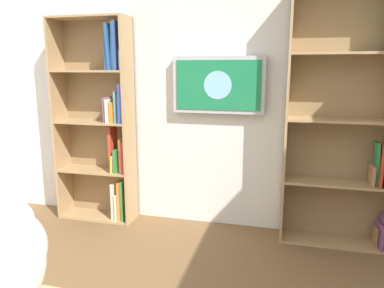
{
  "coord_description": "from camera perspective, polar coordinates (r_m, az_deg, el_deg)",
  "views": [
    {
      "loc": [
        -0.69,
        1.21,
        1.52
      ],
      "look_at": [
        -0.11,
        -1.02,
        1.04
      ],
      "focal_mm": 34.58,
      "sensor_mm": 36.0,
      "label": 1
    }
  ],
  "objects": [
    {
      "name": "wall_back",
      "position": [
        3.52,
        3.2,
        8.89
      ],
      "size": [
        4.52,
        0.06,
        2.7
      ],
      "primitive_type": "cube",
      "color": "silver",
      "rests_on": "ground"
    },
    {
      "name": "bookshelf_left",
      "position": [
        3.36,
        24.09,
        3.42
      ],
      "size": [
        0.95,
        0.28,
        2.18
      ],
      "color": "tan",
      "rests_on": "ground"
    },
    {
      "name": "bookshelf_right",
      "position": [
        3.75,
        -13.43,
        3.03
      ],
      "size": [
        0.78,
        0.28,
        1.99
      ],
      "color": "tan",
      "rests_on": "ground"
    },
    {
      "name": "wall_mounted_tv",
      "position": [
        3.42,
        4.09,
        9.06
      ],
      "size": [
        0.85,
        0.07,
        0.52
      ],
      "color": "#B7B7BC"
    }
  ]
}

